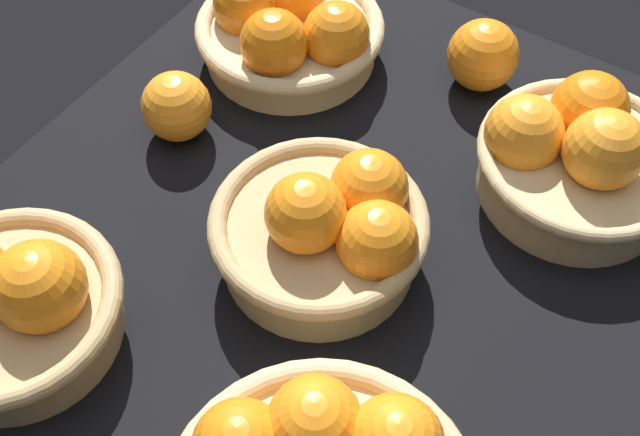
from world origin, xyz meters
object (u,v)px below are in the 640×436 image
object	(u,v)px
basket_near_right	(577,155)
basket_far_right	(289,29)
loose_orange_front_gap	(176,106)
basket_center	(328,229)
loose_orange_back_gap	(483,55)
basket_far_left	(9,305)

from	to	relation	value
basket_near_right	basket_far_right	size ratio (longest dim) A/B	0.96
basket_far_right	loose_orange_front_gap	xyz separation A→B (cm)	(-16.70, 3.31, -0.38)
basket_near_right	basket_far_right	bearing A→B (deg)	89.06
basket_near_right	basket_center	world-z (taller)	same
basket_near_right	loose_orange_back_gap	size ratio (longest dim) A/B	2.61
basket_center	basket_far_left	bearing A→B (deg)	139.20
basket_far_right	loose_orange_back_gap	xyz separation A→B (cm)	(8.51, -20.95, -0.10)
basket_near_right	basket_far_left	xyz separation A→B (cm)	(-43.72, 35.19, 0.02)
basket_far_left	basket_far_right	xyz separation A→B (cm)	(44.31, 0.55, -0.58)
basket_near_right	loose_orange_back_gap	xyz separation A→B (cm)	(9.10, 14.79, -0.67)
loose_orange_front_gap	basket_far_left	bearing A→B (deg)	-172.05
basket_far_left	basket_center	xyz separation A→B (cm)	(22.17, -19.14, 0.08)
loose_orange_front_gap	loose_orange_back_gap	size ratio (longest dim) A/B	0.93
basket_center	basket_near_right	bearing A→B (deg)	-36.69
basket_center	loose_orange_front_gap	xyz separation A→B (cm)	(5.43, 22.99, -1.04)
basket_near_right	basket_far_right	world-z (taller)	basket_near_right
basket_far_left	loose_orange_back_gap	distance (cm)	56.63
basket_center	loose_orange_back_gap	bearing A→B (deg)	-2.36
basket_near_right	loose_orange_back_gap	world-z (taller)	basket_near_right
loose_orange_front_gap	loose_orange_back_gap	world-z (taller)	loose_orange_back_gap
basket_far_left	loose_orange_back_gap	size ratio (longest dim) A/B	2.49
basket_near_right	loose_orange_front_gap	distance (cm)	42.26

